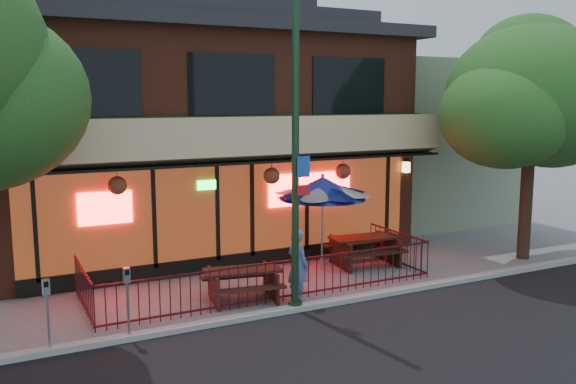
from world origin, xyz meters
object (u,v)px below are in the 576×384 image
object	(u,v)px
picnic_table_right	(365,246)
patio_umbrella	(322,188)
street_tree_right	(532,87)
parking_meter_near	(127,291)
street_light	(296,169)
parking_meter_far	(47,304)
picnic_table_left	(243,280)
pedestrian	(298,265)

from	to	relation	value
picnic_table_right	patio_umbrella	bearing A→B (deg)	174.45
street_tree_right	parking_meter_near	world-z (taller)	street_tree_right
patio_umbrella	street_light	bearing A→B (deg)	-130.29
street_light	street_tree_right	size ratio (longest dim) A/B	1.00
picnic_table_right	parking_meter_far	world-z (taller)	parking_meter_far
picnic_table_right	parking_meter_near	size ratio (longest dim) A/B	1.45
picnic_table_left	street_light	bearing A→B (deg)	-53.97
picnic_table_left	picnic_table_right	bearing A→B (deg)	16.51
parking_meter_near	street_light	bearing A→B (deg)	1.21
street_light	pedestrian	world-z (taller)	street_light
picnic_table_right	pedestrian	distance (m)	3.62
patio_umbrella	parking_meter_near	distance (m)	6.45
picnic_table_left	parking_meter_far	bearing A→B (deg)	-164.71
patio_umbrella	picnic_table_left	bearing A→B (deg)	-154.62
street_tree_right	patio_umbrella	xyz separation A→B (m)	(-5.94, 1.49, -2.69)
picnic_table_left	parking_meter_far	world-z (taller)	parking_meter_far
street_light	picnic_table_left	xyz separation A→B (m)	(-0.80, 1.10, -2.66)
street_light	picnic_table_left	distance (m)	2.99
picnic_table_left	parking_meter_near	xyz separation A→B (m)	(-2.87, -1.18, 0.49)
picnic_table_right	street_light	bearing A→B (deg)	-145.44
street_light	street_tree_right	distance (m)	8.30
picnic_table_right	parking_meter_far	size ratio (longest dim) A/B	1.48
pedestrian	street_tree_right	bearing A→B (deg)	-100.80
pedestrian	parking_meter_far	xyz separation A→B (m)	(-5.44, -0.58, 0.11)
street_light	picnic_table_left	size ratio (longest dim) A/B	3.58
patio_umbrella	parking_meter_far	distance (m)	7.77
picnic_table_left	picnic_table_right	world-z (taller)	picnic_table_right
street_light	parking_meter_near	distance (m)	4.27
picnic_table_left	parking_meter_near	world-z (taller)	parking_meter_near
street_tree_right	patio_umbrella	world-z (taller)	street_tree_right
picnic_table_right	street_tree_right	bearing A→B (deg)	-16.46
picnic_table_left	pedestrian	size ratio (longest dim) A/B	1.15
street_tree_right	parking_meter_far	bearing A→B (deg)	-175.37
patio_umbrella	parking_meter_far	world-z (taller)	patio_umbrella
street_light	picnic_table_right	world-z (taller)	street_light
parking_meter_near	picnic_table_right	bearing A→B (deg)	18.92
street_light	pedestrian	bearing A→B (deg)	57.41
picnic_table_left	patio_umbrella	bearing A→B (deg)	25.38
pedestrian	patio_umbrella	bearing A→B (deg)	-56.41
pedestrian	picnic_table_left	bearing A→B (deg)	47.50
patio_umbrella	parking_meter_near	bearing A→B (deg)	-156.12
street_tree_right	parking_meter_near	distance (m)	12.42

